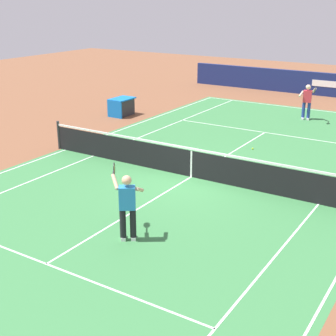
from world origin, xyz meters
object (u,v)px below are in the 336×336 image
Objects in this scene: tennis_net at (192,163)px; equipment_cart_tarped at (122,107)px; tennis_player_far at (307,100)px; tennis_player_near at (127,204)px; tennis_ball at (253,149)px.

tennis_net reaches higher than equipment_cart_tarped.
tennis_net is 6.89× the size of tennis_player_far.
tennis_player_near is at bearing 0.28° from tennis_player_far.
tennis_player_near is 1.00× the size of tennis_player_far.
equipment_cart_tarped is (-1.82, -7.62, 0.40)m from tennis_ball.
tennis_ball is (-8.36, -0.31, -0.90)m from tennis_player_near.
tennis_net is 177.27× the size of tennis_ball.
tennis_player_far is 1.36× the size of equipment_cart_tarped.
tennis_ball is (-3.83, 0.51, -0.46)m from tennis_net.
tennis_ball is 7.85m from equipment_cart_tarped.
tennis_player_near is 8.42m from tennis_ball.
tennis_player_far is at bearing -179.72° from tennis_player_near.
equipment_cart_tarped is at bearing -128.48° from tennis_net.
tennis_net is 9.36× the size of equipment_cart_tarped.
tennis_player_near is at bearing 2.14° from tennis_ball.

